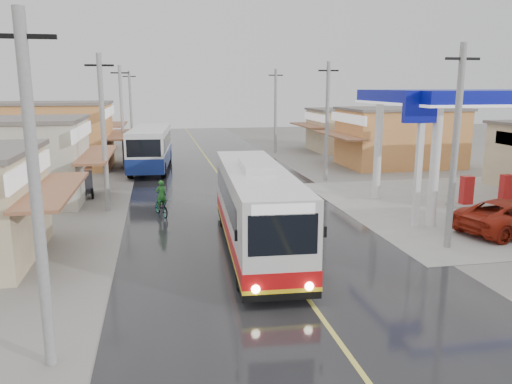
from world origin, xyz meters
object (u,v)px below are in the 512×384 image
coach_bus (256,208)px  tricycle_near (79,179)px  jeepney (511,216)px  second_bus (151,148)px  cyclist (161,204)px

coach_bus → tricycle_near: bearing=128.7°
coach_bus → jeepney: bearing=3.8°
jeepney → second_bus: bearing=22.6°
cyclist → coach_bus: bearing=-77.2°
second_bus → cyclist: (0.59, -14.34, -1.14)m
cyclist → tricycle_near: bearing=111.8°
jeepney → tricycle_near: size_ratio=2.27×
jeepney → tricycle_near: bearing=44.6°
second_bus → tricycle_near: (-4.07, -8.75, -0.73)m
second_bus → tricycle_near: bearing=-110.2°
second_bus → jeepney: second_bus is taller
coach_bus → tricycle_near: size_ratio=4.86×
tricycle_near → cyclist: bearing=-58.8°
coach_bus → second_bus: (-4.21, 20.40, 0.05)m
jeepney → cyclist: 16.31m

